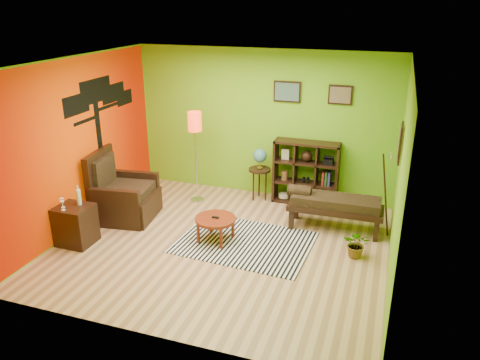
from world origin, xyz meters
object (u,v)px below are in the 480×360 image
(floor_lamp, at_px, (195,130))
(globe_table, at_px, (260,161))
(armchair, at_px, (122,198))
(coffee_table, at_px, (216,221))
(bench, at_px, (333,204))
(side_cabinet, at_px, (76,225))
(potted_plant, at_px, (357,247))
(cube_shelf, at_px, (306,173))

(floor_lamp, relative_size, globe_table, 1.71)
(armchair, xyz_separation_m, floor_lamp, (0.97, 1.06, 1.04))
(coffee_table, distance_m, bench, 1.97)
(side_cabinet, bearing_deg, bench, 25.37)
(side_cabinet, relative_size, potted_plant, 2.20)
(armchair, height_order, potted_plant, armchair)
(floor_lamp, height_order, bench, floor_lamp)
(floor_lamp, relative_size, bench, 1.09)
(bench, bearing_deg, coffee_table, -149.50)
(globe_table, relative_size, potted_plant, 2.35)
(cube_shelf, relative_size, bench, 0.76)
(cube_shelf, xyz_separation_m, potted_plant, (1.12, -1.73, -0.43))
(side_cabinet, relative_size, bench, 0.60)
(side_cabinet, bearing_deg, armchair, 81.05)
(bench, bearing_deg, armchair, -168.95)
(coffee_table, relative_size, floor_lamp, 0.37)
(floor_lamp, distance_m, potted_plant, 3.53)
(globe_table, bearing_deg, floor_lamp, -158.03)
(coffee_table, bearing_deg, cube_shelf, 61.01)
(floor_lamp, bearing_deg, bench, -8.03)
(armchair, relative_size, side_cabinet, 1.27)
(side_cabinet, bearing_deg, floor_lamp, 62.06)
(side_cabinet, bearing_deg, potted_plant, 12.85)
(armchair, bearing_deg, globe_table, 36.11)
(armchair, relative_size, potted_plant, 2.78)
(armchair, distance_m, bench, 3.64)
(globe_table, bearing_deg, coffee_table, -96.04)
(floor_lamp, bearing_deg, potted_plant, -20.81)
(cube_shelf, xyz_separation_m, bench, (0.63, -0.93, -0.14))
(coffee_table, distance_m, floor_lamp, 1.95)
(coffee_table, bearing_deg, armchair, 170.94)
(coffee_table, height_order, potted_plant, coffee_table)
(globe_table, height_order, bench, globe_table)
(floor_lamp, relative_size, cube_shelf, 1.44)
(armchair, relative_size, cube_shelf, 1.00)
(armchair, bearing_deg, cube_shelf, 28.86)
(armchair, bearing_deg, side_cabinet, -98.95)
(side_cabinet, relative_size, cube_shelf, 0.79)
(potted_plant, bearing_deg, side_cabinet, -167.15)
(floor_lamp, bearing_deg, coffee_table, -56.22)
(floor_lamp, xyz_separation_m, cube_shelf, (1.98, 0.56, -0.80))
(coffee_table, height_order, globe_table, globe_table)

